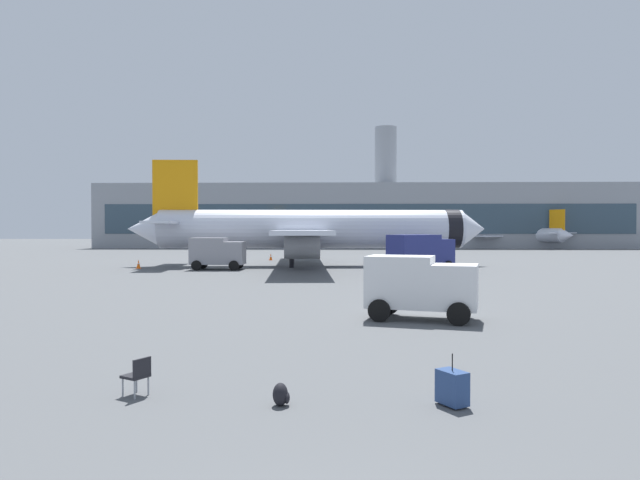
% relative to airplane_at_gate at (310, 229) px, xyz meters
% --- Properties ---
extents(airplane_at_gate, '(35.75, 32.24, 10.50)m').
position_rel_airplane_at_gate_xyz_m(airplane_at_gate, '(0.00, 0.00, 0.00)').
color(airplane_at_gate, silver).
rests_on(airplane_at_gate, ground).
extents(airplane_taxiing, '(19.84, 21.51, 7.22)m').
position_rel_airplane_at_gate_xyz_m(airplane_taxiing, '(37.44, 54.69, -1.14)').
color(airplane_taxiing, silver).
rests_on(airplane_taxiing, ground).
extents(service_truck, '(4.84, 2.60, 2.90)m').
position_rel_airplane_at_gate_xyz_m(service_truck, '(-8.17, -5.27, -2.05)').
color(service_truck, gray).
rests_on(service_truck, ground).
extents(fuel_truck, '(6.29, 5.40, 3.20)m').
position_rel_airplane_at_gate_xyz_m(fuel_truck, '(10.00, -6.65, -1.88)').
color(fuel_truck, navy).
rests_on(fuel_truck, ground).
extents(cargo_van, '(4.78, 3.32, 2.60)m').
position_rel_airplane_at_gate_xyz_m(cargo_van, '(6.04, -33.13, -2.21)').
color(cargo_van, white).
rests_on(cargo_van, ground).
extents(safety_cone_near, '(0.44, 0.44, 0.78)m').
position_rel_airplane_at_gate_xyz_m(safety_cone_near, '(12.04, -14.76, -3.27)').
color(safety_cone_near, '#F2590C').
rests_on(safety_cone_near, ground).
extents(safety_cone_mid, '(0.44, 0.44, 0.84)m').
position_rel_airplane_at_gate_xyz_m(safety_cone_mid, '(-15.80, -4.09, -3.24)').
color(safety_cone_mid, '#F2590C').
rests_on(safety_cone_mid, ground).
extents(safety_cone_far, '(0.44, 0.44, 0.78)m').
position_rel_airplane_at_gate_xyz_m(safety_cone_far, '(-5.07, 10.18, -3.27)').
color(safety_cone_far, '#F2590C').
rests_on(safety_cone_far, ground).
extents(rolling_suitcase, '(0.67, 0.75, 1.10)m').
position_rel_airplane_at_gate_xyz_m(rolling_suitcase, '(5.04, -44.39, -3.27)').
color(rolling_suitcase, navy).
rests_on(rolling_suitcase, ground).
extents(traveller_backpack, '(0.36, 0.40, 0.48)m').
position_rel_airplane_at_gate_xyz_m(traveller_backpack, '(1.45, -44.49, -3.42)').
color(traveller_backpack, black).
rests_on(traveller_backpack, ground).
extents(gate_chair, '(0.65, 0.65, 0.86)m').
position_rel_airplane_at_gate_xyz_m(gate_chair, '(-1.78, -43.90, -3.16)').
color(gate_chair, black).
rests_on(gate_chair, ground).
extents(terminal_building, '(104.15, 19.66, 24.37)m').
position_rel_airplane_at_gate_xyz_m(terminal_building, '(8.50, 59.12, 2.64)').
color(terminal_building, gray).
rests_on(terminal_building, ground).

